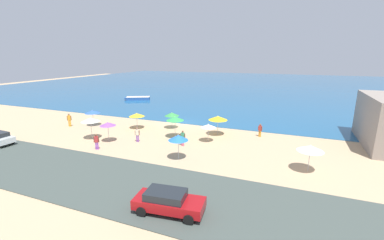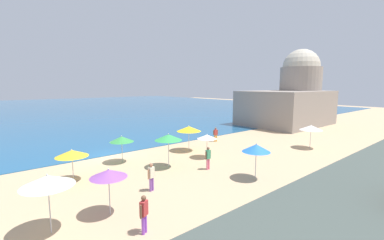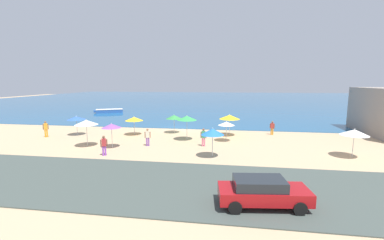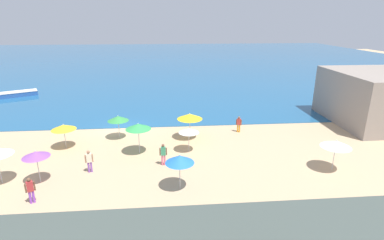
{
  "view_description": "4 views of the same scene",
  "coord_description": "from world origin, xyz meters",
  "px_view_note": "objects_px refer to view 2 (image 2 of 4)",
  "views": [
    {
      "loc": [
        14.87,
        -32.64,
        9.59
      ],
      "look_at": [
        3.51,
        -4.17,
        1.83
      ],
      "focal_mm": 24.0,
      "sensor_mm": 36.0,
      "label": 1
    },
    {
      "loc": [
        -8.75,
        -21.97,
        6.27
      ],
      "look_at": [
        11.98,
        2.61,
        1.93
      ],
      "focal_mm": 24.0,
      "sensor_mm": 36.0,
      "label": 2
    },
    {
      "loc": [
        6.6,
        -32.34,
        6.18
      ],
      "look_at": [
        2.5,
        -4.78,
        1.95
      ],
      "focal_mm": 24.0,
      "sensor_mm": 36.0,
      "label": 3
    },
    {
      "loc": [
        4.57,
        -29.21,
        10.57
      ],
      "look_at": [
        6.91,
        -1.96,
        1.35
      ],
      "focal_mm": 28.0,
      "sensor_mm": 36.0,
      "label": 4
    }
  ],
  "objects_px": {
    "beach_umbrella_7": "(122,139)",
    "beach_umbrella_8": "(189,129)",
    "beach_umbrella_6": "(207,137)",
    "bather_4": "(144,212)",
    "beach_umbrella_4": "(256,148)",
    "beach_umbrella_1": "(109,174)",
    "beach_umbrella_5": "(48,181)",
    "bather_0": "(151,175)",
    "harbor_fortress": "(293,98)",
    "beach_umbrella_2": "(311,128)",
    "beach_umbrella_0": "(168,137)",
    "bather_3": "(208,157)",
    "beach_umbrella_3": "(72,153)",
    "bather_1": "(216,134)"
  },
  "relations": [
    {
      "from": "beach_umbrella_6",
      "to": "beach_umbrella_7",
      "type": "xyz_separation_m",
      "value": [
        -6.25,
        3.47,
        0.08
      ]
    },
    {
      "from": "beach_umbrella_0",
      "to": "beach_umbrella_5",
      "type": "height_order",
      "value": "beach_umbrella_0"
    },
    {
      "from": "beach_umbrella_3",
      "to": "beach_umbrella_8",
      "type": "height_order",
      "value": "beach_umbrella_8"
    },
    {
      "from": "beach_umbrella_4",
      "to": "beach_umbrella_8",
      "type": "height_order",
      "value": "beach_umbrella_8"
    },
    {
      "from": "beach_umbrella_6",
      "to": "bather_4",
      "type": "bearing_deg",
      "value": -146.23
    },
    {
      "from": "beach_umbrella_8",
      "to": "beach_umbrella_5",
      "type": "bearing_deg",
      "value": -152.53
    },
    {
      "from": "beach_umbrella_6",
      "to": "beach_umbrella_4",
      "type": "bearing_deg",
      "value": -99.95
    },
    {
      "from": "beach_umbrella_1",
      "to": "beach_umbrella_4",
      "type": "xyz_separation_m",
      "value": [
        9.46,
        -1.62,
        0.04
      ]
    },
    {
      "from": "beach_umbrella_8",
      "to": "bather_3",
      "type": "relative_size",
      "value": 1.43
    },
    {
      "from": "beach_umbrella_4",
      "to": "beach_umbrella_2",
      "type": "bearing_deg",
      "value": 8.22
    },
    {
      "from": "beach_umbrella_3",
      "to": "harbor_fortress",
      "type": "relative_size",
      "value": 0.15
    },
    {
      "from": "beach_umbrella_4",
      "to": "beach_umbrella_5",
      "type": "xyz_separation_m",
      "value": [
        -12.01,
        1.74,
        0.2
      ]
    },
    {
      "from": "beach_umbrella_0",
      "to": "harbor_fortress",
      "type": "height_order",
      "value": "harbor_fortress"
    },
    {
      "from": "bather_1",
      "to": "bather_4",
      "type": "height_order",
      "value": "bather_4"
    },
    {
      "from": "beach_umbrella_2",
      "to": "beach_umbrella_8",
      "type": "distance_m",
      "value": 12.23
    },
    {
      "from": "beach_umbrella_0",
      "to": "beach_umbrella_4",
      "type": "height_order",
      "value": "beach_umbrella_0"
    },
    {
      "from": "bather_4",
      "to": "harbor_fortress",
      "type": "bearing_deg",
      "value": 19.77
    },
    {
      "from": "beach_umbrella_2",
      "to": "bather_0",
      "type": "relative_size",
      "value": 1.4
    },
    {
      "from": "beach_umbrella_2",
      "to": "beach_umbrella_5",
      "type": "distance_m",
      "value": 23.34
    },
    {
      "from": "beach_umbrella_6",
      "to": "beach_umbrella_7",
      "type": "distance_m",
      "value": 7.15
    },
    {
      "from": "beach_umbrella_4",
      "to": "bather_4",
      "type": "xyz_separation_m",
      "value": [
        -8.98,
        -0.85,
        -1.18
      ]
    },
    {
      "from": "bather_4",
      "to": "beach_umbrella_6",
      "type": "bearing_deg",
      "value": 33.77
    },
    {
      "from": "bather_4",
      "to": "beach_umbrella_5",
      "type": "bearing_deg",
      "value": 139.53
    },
    {
      "from": "beach_umbrella_1",
      "to": "beach_umbrella_5",
      "type": "distance_m",
      "value": 2.57
    },
    {
      "from": "beach_umbrella_6",
      "to": "bather_0",
      "type": "height_order",
      "value": "beach_umbrella_6"
    },
    {
      "from": "beach_umbrella_6",
      "to": "harbor_fortress",
      "type": "distance_m",
      "value": 25.79
    },
    {
      "from": "beach_umbrella_0",
      "to": "beach_umbrella_2",
      "type": "relative_size",
      "value": 1.11
    },
    {
      "from": "beach_umbrella_7",
      "to": "beach_umbrella_4",
      "type": "bearing_deg",
      "value": -60.66
    },
    {
      "from": "bather_1",
      "to": "harbor_fortress",
      "type": "bearing_deg",
      "value": 5.15
    },
    {
      "from": "beach_umbrella_4",
      "to": "beach_umbrella_8",
      "type": "xyz_separation_m",
      "value": [
        1.32,
        8.67,
        0.03
      ]
    },
    {
      "from": "beach_umbrella_8",
      "to": "bather_1",
      "type": "height_order",
      "value": "beach_umbrella_8"
    },
    {
      "from": "bather_0",
      "to": "bather_3",
      "type": "height_order",
      "value": "bather_3"
    },
    {
      "from": "beach_umbrella_3",
      "to": "beach_umbrella_6",
      "type": "bearing_deg",
      "value": -8.83
    },
    {
      "from": "beach_umbrella_1",
      "to": "bather_4",
      "type": "bearing_deg",
      "value": -79.03
    },
    {
      "from": "beach_umbrella_2",
      "to": "beach_umbrella_4",
      "type": "xyz_separation_m",
      "value": [
        -11.32,
        -1.64,
        0.05
      ]
    },
    {
      "from": "beach_umbrella_2",
      "to": "beach_umbrella_7",
      "type": "distance_m",
      "value": 18.24
    },
    {
      "from": "beach_umbrella_1",
      "to": "beach_umbrella_5",
      "type": "bearing_deg",
      "value": 177.42
    },
    {
      "from": "beach_umbrella_1",
      "to": "beach_umbrella_4",
      "type": "bearing_deg",
      "value": -9.73
    },
    {
      "from": "beach_umbrella_7",
      "to": "bather_1",
      "type": "height_order",
      "value": "beach_umbrella_7"
    },
    {
      "from": "beach_umbrella_8",
      "to": "beach_umbrella_1",
      "type": "bearing_deg",
      "value": -146.82
    },
    {
      "from": "beach_umbrella_2",
      "to": "bather_3",
      "type": "relative_size",
      "value": 1.38
    },
    {
      "from": "beach_umbrella_4",
      "to": "beach_umbrella_5",
      "type": "relative_size",
      "value": 0.94
    },
    {
      "from": "beach_umbrella_3",
      "to": "bather_0",
      "type": "xyz_separation_m",
      "value": [
        3.13,
        -4.67,
        -0.93
      ]
    },
    {
      "from": "beach_umbrella_0",
      "to": "beach_umbrella_8",
      "type": "bearing_deg",
      "value": 33.42
    },
    {
      "from": "beach_umbrella_3",
      "to": "beach_umbrella_7",
      "type": "distance_m",
      "value": 4.67
    },
    {
      "from": "beach_umbrella_4",
      "to": "bather_1",
      "type": "distance_m",
      "value": 11.81
    },
    {
      "from": "beach_umbrella_2",
      "to": "beach_umbrella_5",
      "type": "height_order",
      "value": "beach_umbrella_5"
    },
    {
      "from": "bather_4",
      "to": "harbor_fortress",
      "type": "xyz_separation_m",
      "value": [
        35.0,
        12.58,
        3.34
      ]
    },
    {
      "from": "beach_umbrella_7",
      "to": "beach_umbrella_8",
      "type": "height_order",
      "value": "beach_umbrella_8"
    },
    {
      "from": "bather_0",
      "to": "harbor_fortress",
      "type": "relative_size",
      "value": 0.12
    }
  ]
}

